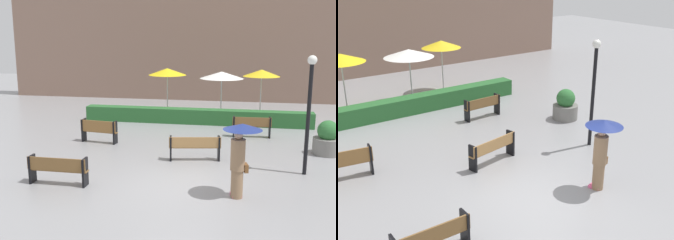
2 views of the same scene
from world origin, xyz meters
The scene contains 12 objects.
ground_plane centered at (0.00, 0.00, 0.00)m, with size 60.00×60.00×0.00m, color gray.
bench_far_left centered at (-3.83, 4.12, 0.53)m, with size 1.54×0.52×0.91m.
bench_mid_center centered at (0.22, 2.49, 0.51)m, with size 1.79×0.64×0.84m.
bench_back_row centered at (2.16, 6.15, 0.52)m, with size 1.62×0.42×0.87m.
bench_near_left centered at (-3.37, -0.53, 0.49)m, with size 1.75×0.36×0.83m.
pedestrian_with_umbrella centered at (1.75, -0.52, 1.33)m, with size 1.02×1.02×2.01m.
planter_pot centered at (4.81, 4.12, 0.54)m, with size 1.00×1.00×1.25m.
lamp_post centered at (3.73, 1.73, 2.26)m, with size 0.28×0.28×3.65m.
patio_umbrella_yellow centered at (-2.17, 9.98, 2.34)m, with size 1.97×1.97×2.52m.
patio_umbrella_white centered at (0.65, 9.73, 2.24)m, with size 2.18×2.18×2.42m.
patio_umbrella_yellow_far centered at (2.63, 10.51, 2.30)m, with size 1.88×1.88×2.49m.
hedge_strip centered at (-0.47, 8.40, 0.36)m, with size 10.96×0.70×0.71m, color #28602D.
Camera 2 is at (-6.37, -7.44, 5.96)m, focal length 44.67 mm.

